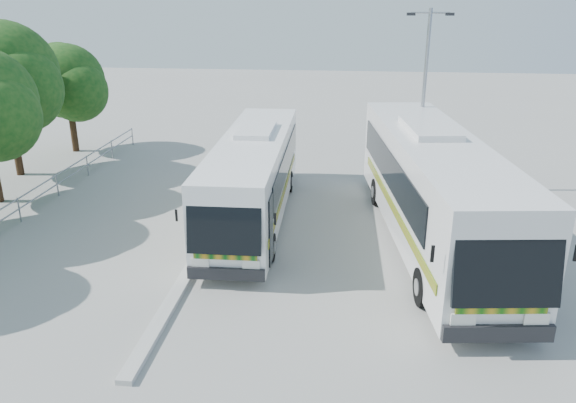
# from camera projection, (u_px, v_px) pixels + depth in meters

# --- Properties ---
(ground) EXTENTS (100.00, 100.00, 0.00)m
(ground) POSITION_uv_depth(u_px,v_px,m) (263.00, 270.00, 18.12)
(ground) COLOR gray
(ground) RESTS_ON ground
(kerb_divider) EXTENTS (0.40, 16.00, 0.15)m
(kerb_divider) POSITION_uv_depth(u_px,v_px,m) (208.00, 239.00, 20.19)
(kerb_divider) COLOR #B2B2AD
(kerb_divider) RESTS_ON ground
(railing) EXTENTS (0.06, 22.00, 1.00)m
(railing) POSITION_uv_depth(u_px,v_px,m) (32.00, 196.00, 22.59)
(railing) COLOR gray
(railing) RESTS_ON ground
(tree_far_d) EXTENTS (5.62, 5.30, 7.33)m
(tree_far_d) POSITION_uv_depth(u_px,v_px,m) (5.00, 75.00, 25.98)
(tree_far_d) COLOR #382314
(tree_far_d) RESTS_ON ground
(tree_far_e) EXTENTS (4.54, 4.28, 5.92)m
(tree_far_e) POSITION_uv_depth(u_px,v_px,m) (68.00, 82.00, 30.42)
(tree_far_e) COLOR #382314
(tree_far_e) RESTS_ON ground
(coach_main) EXTENTS (2.64, 11.77, 3.25)m
(coach_main) POSITION_uv_depth(u_px,v_px,m) (253.00, 175.00, 21.69)
(coach_main) COLOR white
(coach_main) RESTS_ON ground
(coach_adjacent) EXTENTS (4.37, 13.90, 3.79)m
(coach_adjacent) POSITION_uv_depth(u_px,v_px,m) (433.00, 187.00, 19.46)
(coach_adjacent) COLOR silver
(coach_adjacent) RESTS_ON ground
(lamppost) EXTENTS (1.92, 0.28, 7.84)m
(lamppost) POSITION_uv_depth(u_px,v_px,m) (424.00, 94.00, 23.98)
(lamppost) COLOR #93969B
(lamppost) RESTS_ON ground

